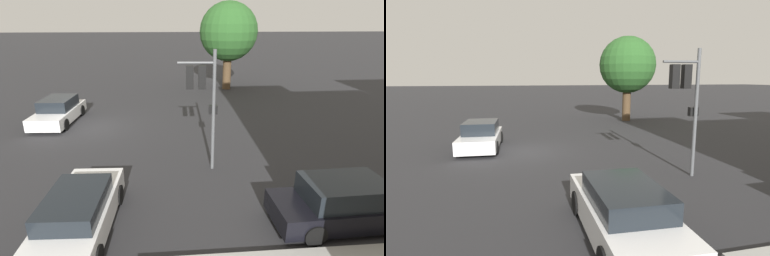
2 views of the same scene
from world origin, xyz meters
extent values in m
plane|color=#28282B|center=(0.00, 0.00, 0.00)|extent=(300.00, 300.00, 0.00)
cylinder|color=#4C3823|center=(-9.91, 10.02, 1.58)|extent=(0.74, 0.74, 3.16)
sphere|color=#285623|center=(-9.91, 10.02, 5.05)|extent=(5.04, 5.04, 5.04)
cylinder|color=#515456|center=(5.62, 6.43, 2.48)|extent=(0.14, 0.14, 4.96)
cylinder|color=#515456|center=(5.56, 5.72, 4.46)|extent=(0.21, 1.42, 0.10)
cube|color=black|center=(5.58, 5.96, 3.91)|extent=(0.32, 0.32, 0.90)
sphere|color=red|center=(5.39, 5.97, 4.21)|extent=(0.20, 0.20, 0.20)
sphere|color=#99660F|center=(5.39, 5.97, 3.91)|extent=(0.20, 0.20, 0.20)
sphere|color=#0F511E|center=(5.39, 5.97, 3.61)|extent=(0.20, 0.20, 0.20)
cube|color=black|center=(5.54, 5.48, 3.91)|extent=(0.32, 0.32, 0.90)
sphere|color=red|center=(5.35, 5.50, 4.21)|extent=(0.20, 0.20, 0.20)
sphere|color=#99660F|center=(5.35, 5.50, 3.91)|extent=(0.20, 0.20, 0.20)
sphere|color=#0F511E|center=(5.35, 5.50, 3.61)|extent=(0.20, 0.20, 0.20)
cube|color=black|center=(5.44, 6.44, 2.56)|extent=(0.25, 0.37, 0.35)
sphere|color=orange|center=(5.30, 6.45, 2.56)|extent=(0.18, 0.18, 0.18)
cube|color=silver|center=(9.38, 1.95, 0.55)|extent=(4.74, 1.95, 0.73)
cube|color=black|center=(9.57, 1.94, 1.17)|extent=(2.49, 1.65, 0.50)
cylinder|color=black|center=(7.90, 1.18, 0.34)|extent=(0.69, 0.25, 0.68)
cylinder|color=black|center=(7.97, 2.83, 0.34)|extent=(0.69, 0.25, 0.68)
cube|color=silver|center=(-1.21, -2.12, 0.52)|extent=(4.78, 2.20, 0.67)
cube|color=black|center=(-1.40, -2.11, 1.18)|extent=(2.52, 1.84, 0.65)
cylinder|color=black|center=(0.29, -1.29, 0.34)|extent=(0.70, 0.26, 0.69)
cylinder|color=black|center=(0.18, -3.12, 0.34)|extent=(0.70, 0.26, 0.69)
cylinder|color=black|center=(-2.61, -1.13, 0.34)|extent=(0.70, 0.26, 0.69)
cylinder|color=black|center=(-2.71, -2.95, 0.34)|extent=(0.70, 0.26, 0.69)
cube|color=black|center=(9.59, 10.02, 0.51)|extent=(1.93, 4.69, 0.66)
cube|color=black|center=(9.60, 9.84, 1.17)|extent=(1.64, 2.46, 0.65)
cylinder|color=black|center=(8.71, 11.43, 0.33)|extent=(0.24, 0.67, 0.66)
cylinder|color=black|center=(8.80, 8.56, 0.33)|extent=(0.24, 0.67, 0.66)
cylinder|color=black|center=(10.47, 8.61, 0.33)|extent=(0.24, 0.67, 0.66)
camera|label=1|loc=(17.01, 4.62, 5.99)|focal=28.00mm
camera|label=2|loc=(15.75, -0.66, 3.85)|focal=28.00mm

